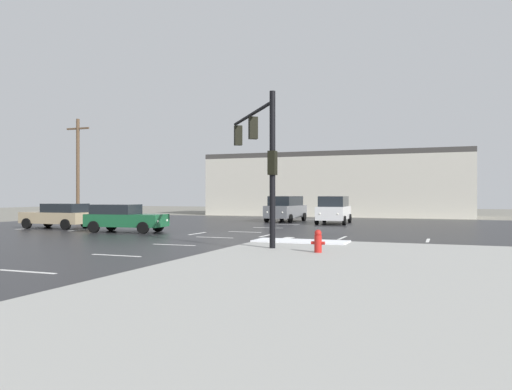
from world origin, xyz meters
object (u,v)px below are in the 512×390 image
at_px(sedan_tan, 59,215).
at_px(suv_grey, 286,208).
at_px(suv_white, 334,209).
at_px(sedan_green, 124,218).
at_px(utility_pole_far, 78,167).
at_px(fire_hydrant, 318,241).
at_px(traffic_signal_mast, 260,146).

bearing_deg(sedan_tan, suv_grey, -129.54).
xyz_separation_m(suv_white, sedan_green, (-9.43, -12.70, -0.24)).
xyz_separation_m(sedan_tan, utility_pole_far, (-5.66, 8.45, 3.59)).
distance_m(fire_hydrant, suv_white, 20.11).
height_order(fire_hydrant, sedan_tan, sedan_tan).
bearing_deg(sedan_tan, fire_hydrant, 156.43).
height_order(suv_white, sedan_green, suv_white).
bearing_deg(fire_hydrant, sedan_green, 151.58).
height_order(sedan_tan, utility_pole_far, utility_pole_far).
relative_size(suv_grey, sedan_tan, 1.08).
xyz_separation_m(fire_hydrant, utility_pole_far, (-24.48, 16.74, 3.91)).
height_order(sedan_green, utility_pole_far, utility_pole_far).
distance_m(sedan_tan, utility_pole_far, 10.79).
distance_m(fire_hydrant, utility_pole_far, 29.91).
relative_size(suv_white, sedan_tan, 1.08).
bearing_deg(suv_white, utility_pole_far, -85.19).
height_order(traffic_signal_mast, utility_pole_far, utility_pole_far).
bearing_deg(traffic_signal_mast, suv_white, -33.93).
distance_m(fire_hydrant, suv_grey, 22.86).
bearing_deg(traffic_signal_mast, sedan_tan, 33.04).
height_order(suv_white, utility_pole_far, utility_pole_far).
xyz_separation_m(fire_hydrant, suv_grey, (-7.87, 21.46, 0.55)).
bearing_deg(sedan_green, fire_hydrant, -33.60).
height_order(fire_hydrant, suv_grey, suv_grey).
bearing_deg(sedan_tan, suv_white, -142.72).
bearing_deg(suv_white, sedan_green, -40.05).
height_order(suv_grey, sedan_tan, suv_grey).
xyz_separation_m(fire_hydrant, sedan_green, (-13.06, 7.07, 0.32)).
height_order(traffic_signal_mast, suv_white, traffic_signal_mast).
height_order(traffic_signal_mast, suv_grey, traffic_signal_mast).
bearing_deg(sedan_green, suv_white, 48.24).
bearing_deg(suv_grey, sedan_green, -16.52).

